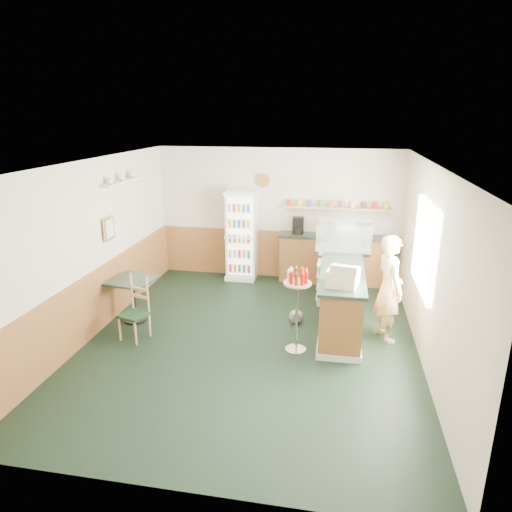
% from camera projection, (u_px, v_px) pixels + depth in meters
% --- Properties ---
extents(ground, '(6.00, 6.00, 0.00)m').
position_uv_depth(ground, '(250.00, 341.00, 7.04)').
color(ground, black).
rests_on(ground, ground).
extents(room_envelope, '(5.04, 6.02, 2.72)m').
position_uv_depth(room_envelope, '(245.00, 233.00, 7.31)').
color(room_envelope, beige).
rests_on(room_envelope, ground).
extents(service_counter, '(0.68, 3.01, 1.01)m').
position_uv_depth(service_counter, '(341.00, 293.00, 7.68)').
color(service_counter, brown).
rests_on(service_counter, ground).
extents(back_counter, '(2.24, 0.42, 1.69)m').
position_uv_depth(back_counter, '(333.00, 257.00, 9.30)').
color(back_counter, brown).
rests_on(back_counter, ground).
extents(drinks_fridge, '(0.62, 0.53, 1.87)m').
position_uv_depth(drinks_fridge, '(241.00, 235.00, 9.45)').
color(drinks_fridge, white).
rests_on(drinks_fridge, ground).
extents(display_case, '(0.96, 0.50, 0.54)m').
position_uv_depth(display_case, '(344.00, 238.00, 7.96)').
color(display_case, silver).
rests_on(display_case, service_counter).
extents(cash_register, '(0.49, 0.51, 0.24)m').
position_uv_depth(cash_register, '(343.00, 277.00, 6.47)').
color(cash_register, beige).
rests_on(cash_register, service_counter).
extents(shopkeeper, '(0.57, 0.66, 1.66)m').
position_uv_depth(shopkeeper, '(389.00, 288.00, 6.87)').
color(shopkeeper, tan).
rests_on(shopkeeper, ground).
extents(condiment_stand, '(0.40, 0.40, 1.25)m').
position_uv_depth(condiment_stand, '(297.00, 297.00, 6.51)').
color(condiment_stand, silver).
rests_on(condiment_stand, ground).
extents(newspaper_rack, '(0.09, 0.48, 0.75)m').
position_uv_depth(newspaper_rack, '(320.00, 283.00, 7.73)').
color(newspaper_rack, black).
rests_on(newspaper_rack, ground).
extents(cafe_table, '(0.76, 0.76, 0.74)m').
position_uv_depth(cafe_table, '(133.00, 292.00, 7.57)').
color(cafe_table, black).
rests_on(cafe_table, ground).
extents(cafe_chair, '(0.47, 0.47, 1.00)m').
position_uv_depth(cafe_chair, '(135.00, 305.00, 7.03)').
color(cafe_chair, black).
rests_on(cafe_chair, ground).
extents(dog_doorstop, '(0.23, 0.29, 0.27)m').
position_uv_depth(dog_doorstop, '(296.00, 316.00, 7.58)').
color(dog_doorstop, gray).
rests_on(dog_doorstop, ground).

